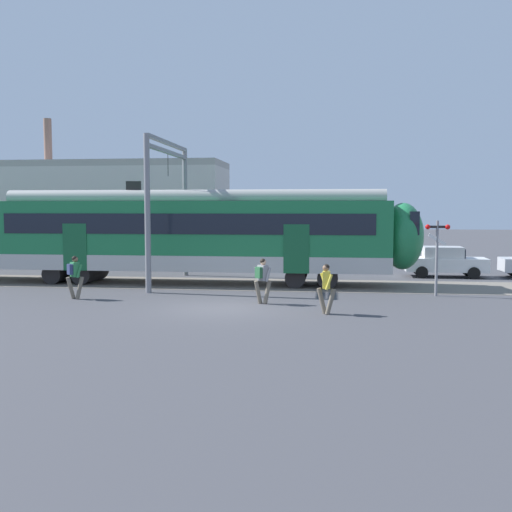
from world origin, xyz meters
TOP-DOWN VIEW (x-y plane):
  - ground_plane at (0.00, 0.00)m, footprint 160.00×160.00m
  - commuter_train at (-11.20, 6.54)m, footprint 38.05×3.07m
  - pedestrian_green at (-6.02, 1.33)m, footprint 0.68×0.50m
  - pedestrian_grey at (1.26, 1.08)m, footprint 0.68×0.51m
  - pedestrian_yellow at (3.59, -0.77)m, footprint 0.64×0.53m
  - parked_car_white at (9.47, 10.71)m, footprint 4.05×1.86m
  - catenary_gantry at (-3.73, 6.55)m, footprint 0.24×6.64m
  - crossing_signal at (7.89, 3.87)m, footprint 0.96×0.22m
  - background_building at (-10.10, 16.45)m, footprint 14.23×5.00m

SIDE VIEW (x-z plane):
  - ground_plane at x=0.00m, z-range 0.00..0.00m
  - parked_car_white at x=9.47m, z-range 0.01..1.55m
  - pedestrian_yellow at x=3.59m, z-range 0.13..1.80m
  - pedestrian_green at x=-6.02m, z-range 0.16..1.82m
  - pedestrian_grey at x=1.26m, z-range 0.16..1.82m
  - crossing_signal at x=7.89m, z-range 0.51..3.51m
  - commuter_train at x=-11.20m, z-range -0.11..4.62m
  - background_building at x=-10.10m, z-range -1.39..7.81m
  - catenary_gantry at x=-3.73m, z-range 1.05..7.58m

